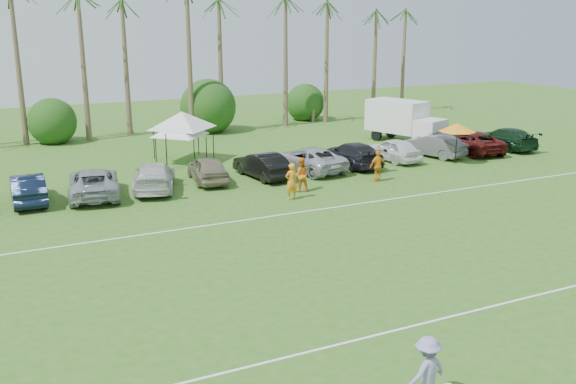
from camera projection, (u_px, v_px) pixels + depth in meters
name	position (u px, v px, depth m)	size (l,w,h in m)	color
ground	(450.00, 359.00, 17.54)	(120.00, 120.00, 0.00)	#35611D
field_lines	(313.00, 262.00, 24.48)	(80.00, 12.10, 0.01)	white
palm_tree_3	(10.00, 2.00, 44.53)	(2.40, 2.40, 11.90)	brown
palm_tree_4	(73.00, 40.00, 46.89)	(2.40, 2.40, 8.90)	brown
palm_tree_5	(127.00, 27.00, 48.34)	(2.40, 2.40, 9.90)	brown
palm_tree_6	(178.00, 15.00, 49.80)	(2.40, 2.40, 10.90)	brown
palm_tree_7	(226.00, 4.00, 51.26)	(2.40, 2.40, 11.90)	brown
palm_tree_8	(283.00, 37.00, 54.05)	(2.40, 2.40, 8.90)	brown
palm_tree_9	(334.00, 26.00, 55.92)	(2.40, 2.40, 9.90)	brown
palm_tree_10	(383.00, 16.00, 57.80)	(2.40, 2.40, 10.90)	brown
palm_tree_11	(419.00, 6.00, 59.27)	(2.40, 2.40, 11.90)	brown
bush_tree_1	(50.00, 117.00, 48.40)	(4.00, 4.00, 4.00)	brown
bush_tree_2	(202.00, 107.00, 53.46)	(4.00, 4.00, 4.00)	brown
bush_tree_3	(308.00, 101.00, 57.67)	(4.00, 4.00, 4.00)	brown
sideline_player_a	(291.00, 181.00, 32.70)	(0.69, 0.46, 1.90)	orange
sideline_player_b	(301.00, 175.00, 34.24)	(0.90, 0.70, 1.86)	orange
sideline_player_c	(378.00, 166.00, 36.34)	(1.05, 0.44, 1.79)	orange
box_truck	(405.00, 120.00, 47.69)	(4.08, 6.37, 3.07)	white
canopy_tent_left	(179.00, 121.00, 40.25)	(3.97, 3.97, 3.22)	black
canopy_tent_right	(182.00, 111.00, 40.85)	(4.69, 4.69, 3.80)	black
market_umbrella	(457.00, 127.00, 40.48)	(2.34, 2.34, 2.60)	black
frisbee_player	(427.00, 371.00, 15.28)	(1.23, 0.83, 1.75)	#8F86BE
parked_car_1	(28.00, 188.00, 32.16)	(1.58, 4.52, 1.49)	#111C34
parked_car_2	(94.00, 183.00, 33.25)	(2.47, 5.36, 1.49)	#9398A0
parked_car_3	(154.00, 177.00, 34.57)	(2.09, 5.13, 1.49)	silver
parked_car_4	(208.00, 169.00, 36.28)	(1.76, 4.37, 1.49)	gray
parked_car_5	(262.00, 165.00, 37.26)	(1.58, 4.52, 1.49)	black
parked_car_6	(309.00, 159.00, 38.84)	(2.47, 5.36, 1.49)	#A7A9B1
parked_car_7	(353.00, 154.00, 40.26)	(2.09, 5.13, 1.49)	black
parked_car_8	(394.00, 149.00, 41.69)	(1.76, 4.37, 1.49)	white
parked_car_9	(433.00, 145.00, 43.01)	(1.58, 4.52, 1.49)	slate
parked_car_10	(471.00, 142.00, 44.24)	(2.47, 5.36, 1.49)	#51100F
parked_car_11	(506.00, 138.00, 45.63)	(2.09, 5.13, 1.49)	black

